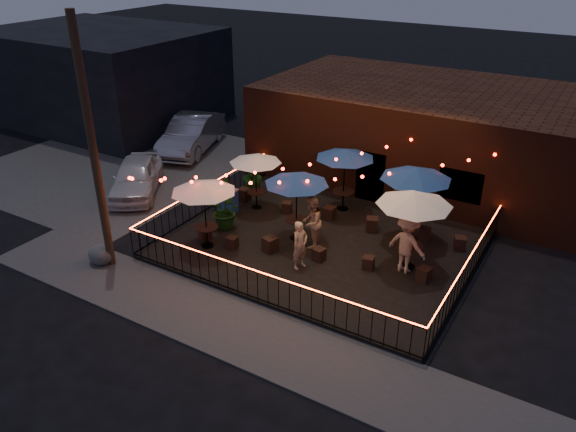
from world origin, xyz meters
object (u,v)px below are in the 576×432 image
Objects in this scene: cafe_table_2 at (297,180)px; cafe_table_5 at (416,175)px; utility_pole at (93,150)px; cafe_table_3 at (345,155)px; cafe_table_4 at (414,200)px; boulder at (101,255)px; cafe_table_1 at (255,159)px; cooler at (228,201)px; cafe_table_0 at (203,188)px.

cafe_table_2 is 0.95× the size of cafe_table_5.
utility_pole is 8.98m from cafe_table_3.
boulder is (-8.80, -4.79, -2.18)m from cafe_table_4.
utility_pole is 6.35m from cafe_table_1.
utility_pole reaches higher than cooler.
boulder is at bearing -110.31° from cafe_table_1.
cooler is (-3.67, -2.52, -1.77)m from cafe_table_3.
cooler is at bearing -166.65° from cafe_table_5.
boulder is (-2.43, -2.54, -1.99)m from cafe_table_0.
cafe_table_2 reaches higher than cooler.
cafe_table_1 is at bearing 94.01° from cafe_table_0.
cafe_table_2 reaches higher than cafe_table_1.
utility_pole is at bearing 25.45° from boulder.
cafe_table_0 is 6.76m from cafe_table_4.
cafe_table_5 is at bearing 30.66° from cafe_table_2.
cafe_table_4 is (4.03, 0.21, 0.14)m from cafe_table_2.
cafe_table_0 is at bearing -144.70° from cafe_table_5.
cafe_table_3 reaches higher than cafe_table_2.
utility_pole is at bearing -108.06° from cafe_table_1.
cafe_table_1 is 2.64× the size of cooler.
cafe_table_4 is (3.66, -2.75, 0.12)m from cafe_table_3.
boulder is at bearing -136.12° from cafe_table_2.
cafe_table_3 is (2.95, 1.62, 0.24)m from cafe_table_1.
cafe_table_0 is 2.75× the size of cooler.
cafe_table_4 is (6.61, -1.13, 0.36)m from cafe_table_1.
cafe_table_5 is (3.06, -0.93, 0.18)m from cafe_table_3.
cafe_table_0 is at bearing 48.38° from utility_pole.
cafe_table_4 is (8.49, 4.65, -1.48)m from utility_pole.
cafe_table_4 is 7.57m from cooler.
cafe_table_0 is 3.16m from cooler.
cafe_table_0 is at bearing -71.41° from cooler.
cafe_table_5 is 3.28× the size of boulder.
cooler is at bearing 172.44° from cafe_table_2.
cafe_table_4 is at bearing -71.76° from cafe_table_5.
cafe_table_3 is at bearing 61.61° from cafe_table_0.
cafe_table_5 is at bearing 38.92° from boulder.
cafe_table_3 is 2.80× the size of boulder.
cafe_table_0 reaches higher than cooler.
cooler is at bearing 73.65° from boulder.
cafe_table_1 is 1.02× the size of cafe_table_3.
cafe_table_4 is 1.92m from cafe_table_5.
cafe_table_5 reaches higher than cafe_table_0.
boulder is at bearing -141.08° from cafe_table_5.
cafe_table_0 is at bearing -138.74° from cafe_table_2.
cafe_table_3 is 9.36m from boulder.
cafe_table_1 is 2.91m from cafe_table_2.
cafe_table_0 is 3.40m from cafe_table_1.
cafe_table_0 is at bearing 46.20° from boulder.
cafe_table_0 is 1.04× the size of cafe_table_1.
cafe_table_0 is 1.06× the size of cafe_table_3.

